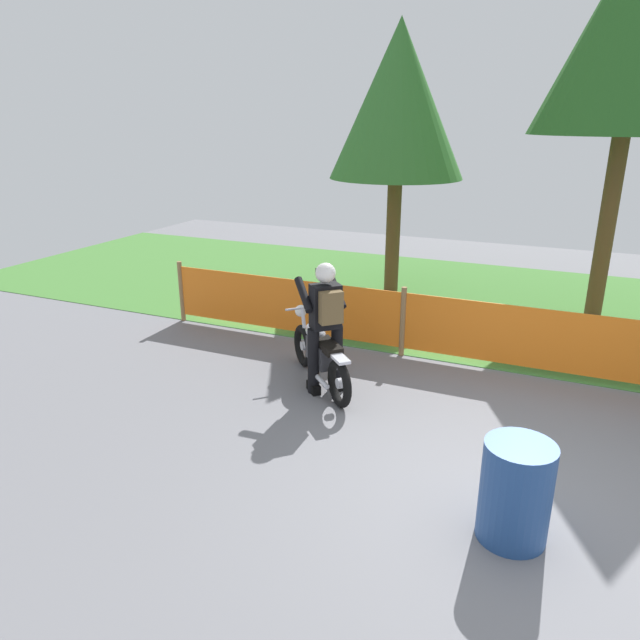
# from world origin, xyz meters

# --- Properties ---
(ground) EXTENTS (24.00, 24.00, 0.02)m
(ground) POSITION_xyz_m (0.00, 0.00, -0.01)
(ground) COLOR slate
(grass_verge) EXTENTS (24.00, 6.29, 0.01)m
(grass_verge) POSITION_xyz_m (0.00, 6.12, 0.01)
(grass_verge) COLOR #427A33
(grass_verge) RESTS_ON ground
(barrier_fence) EXTENTS (11.85, 0.08, 1.05)m
(barrier_fence) POSITION_xyz_m (-0.00, 2.98, 0.54)
(barrier_fence) COLOR olive
(barrier_fence) RESTS_ON ground
(tree_leftmost) EXTENTS (2.53, 2.53, 5.06)m
(tree_leftmost) POSITION_xyz_m (-3.11, 6.20, 3.63)
(tree_leftmost) COLOR brown
(tree_leftmost) RESTS_ON ground
(tree_near_left) EXTENTS (2.94, 2.94, 6.35)m
(tree_near_left) POSITION_xyz_m (0.66, 6.00, 4.70)
(tree_near_left) COLOR brown
(tree_near_left) RESTS_ON ground
(motorcycle_lead) EXTENTS (1.42, 1.44, 0.91)m
(motorcycle_lead) POSITION_xyz_m (-2.68, 1.58, 0.44)
(motorcycle_lead) COLOR black
(motorcycle_lead) RESTS_ON ground
(rider_lead) EXTENTS (0.76, 0.77, 1.69)m
(rider_lead) POSITION_xyz_m (-2.53, 1.43, 0.95)
(rider_lead) COLOR black
(rider_lead) RESTS_ON ground
(spare_drum) EXTENTS (0.58, 0.58, 0.88)m
(spare_drum) POSITION_xyz_m (-0.01, -0.50, 0.44)
(spare_drum) COLOR navy
(spare_drum) RESTS_ON ground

